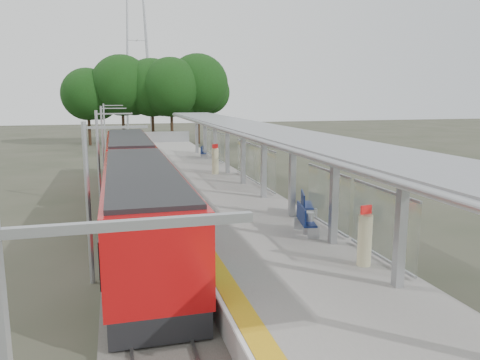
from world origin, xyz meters
name	(u,v)px	position (x,y,z in m)	size (l,w,h in m)	color
trackbed	(132,197)	(-4.50, 20.00, 0.12)	(3.00, 70.00, 0.24)	#59544C
platform	(204,187)	(0.00, 20.00, 0.50)	(6.00, 50.00, 1.00)	gray
tactile_strip	(164,181)	(-2.55, 20.00, 1.01)	(0.60, 50.00, 0.02)	gold
end_fence	(163,137)	(0.00, 44.95, 1.60)	(6.00, 0.10, 1.20)	#9EA0A5
train	(134,178)	(-4.50, 15.57, 2.05)	(2.74, 27.60, 3.62)	black
canopy	(245,133)	(1.61, 16.19, 4.20)	(3.27, 38.00, 3.66)	#9EA0A5
pylon	(136,16)	(-1.00, 73.00, 19.00)	(8.00, 4.00, 38.00)	#9EA0A5
tree_cluster	(151,87)	(-0.54, 52.21, 7.28)	(20.84, 9.78, 11.56)	#382316
catenary_masts	(100,154)	(-6.22, 19.00, 2.91)	(2.08, 48.16, 5.40)	#9EA0A5
bench_near	(304,219)	(1.45, 7.30, 1.60)	(0.84, 1.73, 1.13)	navy
bench_mid	(305,203)	(2.61, 9.96, 1.55)	(0.93, 1.59, 1.04)	navy
bench_far	(203,152)	(1.86, 30.20, 1.52)	(0.84, 1.52, 0.99)	navy
info_pillar_near	(365,240)	(1.95, 3.72, 1.83)	(0.43, 0.43, 1.91)	beige
info_pillar_far	(215,161)	(1.13, 21.88, 1.88)	(0.46, 0.46, 2.02)	beige
litter_bin	(308,223)	(1.61, 7.27, 1.43)	(0.42, 0.42, 0.86)	#9EA0A5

